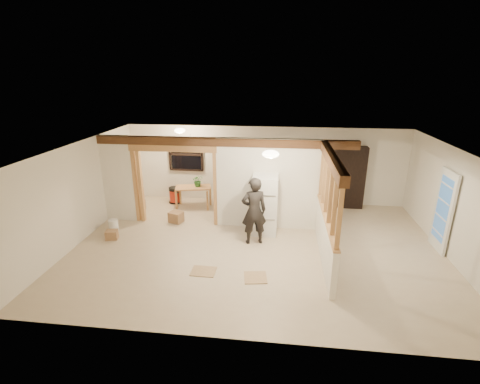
# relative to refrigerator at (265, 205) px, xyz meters

# --- Properties ---
(floor) EXTENTS (9.00, 6.50, 0.01)m
(floor) POSITION_rel_refrigerator_xyz_m (-0.15, -0.82, -0.80)
(floor) COLOR #C2AD90
(floor) RESTS_ON ground
(ceiling) EXTENTS (9.00, 6.50, 0.01)m
(ceiling) POSITION_rel_refrigerator_xyz_m (-0.15, -0.82, 1.70)
(ceiling) COLOR white
(wall_back) EXTENTS (9.00, 0.01, 2.50)m
(wall_back) POSITION_rel_refrigerator_xyz_m (-0.15, 2.43, 0.45)
(wall_back) COLOR silver
(wall_back) RESTS_ON floor
(wall_front) EXTENTS (9.00, 0.01, 2.50)m
(wall_front) POSITION_rel_refrigerator_xyz_m (-0.15, -4.07, 0.45)
(wall_front) COLOR silver
(wall_front) RESTS_ON floor
(wall_left) EXTENTS (0.01, 6.50, 2.50)m
(wall_left) POSITION_rel_refrigerator_xyz_m (-4.65, -0.82, 0.45)
(wall_left) COLOR silver
(wall_left) RESTS_ON floor
(wall_right) EXTENTS (0.01, 6.50, 2.50)m
(wall_right) POSITION_rel_refrigerator_xyz_m (4.35, -0.82, 0.45)
(wall_right) COLOR silver
(wall_right) RESTS_ON floor
(partition_left_stub) EXTENTS (0.90, 0.12, 2.50)m
(partition_left_stub) POSITION_rel_refrigerator_xyz_m (-4.20, 0.38, 0.45)
(partition_left_stub) COLOR white
(partition_left_stub) RESTS_ON floor
(partition_center) EXTENTS (2.80, 0.12, 2.50)m
(partition_center) POSITION_rel_refrigerator_xyz_m (0.05, 0.38, 0.45)
(partition_center) COLOR white
(partition_center) RESTS_ON floor
(doorway_frame) EXTENTS (2.46, 0.14, 2.20)m
(doorway_frame) POSITION_rel_refrigerator_xyz_m (-2.55, 0.38, 0.30)
(doorway_frame) COLOR tan
(doorway_frame) RESTS_ON floor
(header_beam_back) EXTENTS (7.00, 0.18, 0.22)m
(header_beam_back) POSITION_rel_refrigerator_xyz_m (-1.15, 0.38, 1.58)
(header_beam_back) COLOR #52321C
(header_beam_back) RESTS_ON ceiling
(header_beam_right) EXTENTS (0.18, 3.30, 0.22)m
(header_beam_right) POSITION_rel_refrigerator_xyz_m (1.45, -1.22, 1.58)
(header_beam_right) COLOR #52321C
(header_beam_right) RESTS_ON ceiling
(pony_wall) EXTENTS (0.12, 3.20, 1.00)m
(pony_wall) POSITION_rel_refrigerator_xyz_m (1.45, -1.22, -0.30)
(pony_wall) COLOR white
(pony_wall) RESTS_ON floor
(stud_partition) EXTENTS (0.14, 3.20, 1.32)m
(stud_partition) POSITION_rel_refrigerator_xyz_m (1.45, -1.22, 0.86)
(stud_partition) COLOR tan
(stud_partition) RESTS_ON pony_wall
(window_back) EXTENTS (1.12, 0.10, 1.10)m
(window_back) POSITION_rel_refrigerator_xyz_m (-2.75, 2.35, 0.75)
(window_back) COLOR black
(window_back) RESTS_ON wall_back
(french_door) EXTENTS (0.12, 0.86, 2.00)m
(french_door) POSITION_rel_refrigerator_xyz_m (4.27, -0.42, 0.20)
(french_door) COLOR white
(french_door) RESTS_ON floor
(ceiling_dome_main) EXTENTS (0.36, 0.36, 0.16)m
(ceiling_dome_main) POSITION_rel_refrigerator_xyz_m (0.15, -1.32, 1.68)
(ceiling_dome_main) COLOR #FFEABF
(ceiling_dome_main) RESTS_ON ceiling
(ceiling_dome_util) EXTENTS (0.32, 0.32, 0.14)m
(ceiling_dome_util) POSITION_rel_refrigerator_xyz_m (-2.65, 1.48, 1.68)
(ceiling_dome_util) COLOR #FFEABF
(ceiling_dome_util) RESTS_ON ceiling
(hanging_bulb) EXTENTS (0.07, 0.07, 0.07)m
(hanging_bulb) POSITION_rel_refrigerator_xyz_m (-2.15, 0.78, 1.38)
(hanging_bulb) COLOR #FFD88C
(hanging_bulb) RESTS_ON ceiling
(refrigerator) EXTENTS (0.66, 0.64, 1.60)m
(refrigerator) POSITION_rel_refrigerator_xyz_m (0.00, 0.00, 0.00)
(refrigerator) COLOR white
(refrigerator) RESTS_ON floor
(woman) EXTENTS (0.72, 0.57, 1.74)m
(woman) POSITION_rel_refrigerator_xyz_m (-0.24, -0.63, 0.07)
(woman) COLOR black
(woman) RESTS_ON floor
(work_table) EXTENTS (1.19, 0.76, 0.69)m
(work_table) POSITION_rel_refrigerator_xyz_m (-2.36, 1.60, -0.45)
(work_table) COLOR tan
(work_table) RESTS_ON floor
(potted_plant) EXTENTS (0.43, 0.41, 0.38)m
(potted_plant) POSITION_rel_refrigerator_xyz_m (-2.21, 1.66, 0.08)
(potted_plant) COLOR #215B20
(potted_plant) RESTS_ON work_table
(shop_vac) EXTENTS (0.49, 0.49, 0.54)m
(shop_vac) POSITION_rel_refrigerator_xyz_m (-3.07, 1.91, -0.53)
(shop_vac) COLOR #AC2211
(shop_vac) RESTS_ON floor
(bookshelf) EXTENTS (0.99, 0.33, 1.98)m
(bookshelf) POSITION_rel_refrigerator_xyz_m (2.52, 2.19, 0.19)
(bookshelf) COLOR black
(bookshelf) RESTS_ON floor
(bucket) EXTENTS (0.31, 0.31, 0.32)m
(bucket) POSITION_rel_refrigerator_xyz_m (-4.10, -0.40, -0.64)
(bucket) COLOR white
(bucket) RESTS_ON floor
(box_util_a) EXTENTS (0.45, 0.41, 0.31)m
(box_util_a) POSITION_rel_refrigerator_xyz_m (-2.58, 0.38, -0.64)
(box_util_a) COLOR #976D49
(box_util_a) RESTS_ON floor
(box_util_b) EXTENTS (0.38, 0.38, 0.32)m
(box_util_b) POSITION_rel_refrigerator_xyz_m (-3.98, 1.09, -0.64)
(box_util_b) COLOR #976D49
(box_util_b) RESTS_ON floor
(box_front) EXTENTS (0.34, 0.29, 0.24)m
(box_front) POSITION_rel_refrigerator_xyz_m (-3.93, -0.87, -0.68)
(box_front) COLOR #976D49
(box_front) RESTS_ON floor
(floor_panel_near) EXTENTS (0.54, 0.54, 0.02)m
(floor_panel_near) POSITION_rel_refrigerator_xyz_m (-0.07, -2.24, -0.79)
(floor_panel_near) COLOR tan
(floor_panel_near) RESTS_ON floor
(floor_panel_far) EXTENTS (0.54, 0.44, 0.02)m
(floor_panel_far) POSITION_rel_refrigerator_xyz_m (-1.22, -2.14, -0.79)
(floor_panel_far) COLOR tan
(floor_panel_far) RESTS_ON floor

